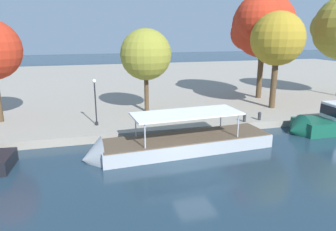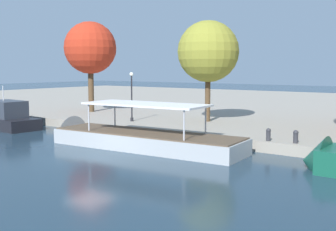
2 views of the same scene
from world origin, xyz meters
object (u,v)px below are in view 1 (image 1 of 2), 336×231
object	(u,v)px
mooring_bollard_2	(245,117)
tree_4	(261,25)
tree_3	(278,39)
motor_yacht_2	(334,124)
tour_boat_1	(174,147)
mooring_bollard_1	(260,116)
lamp_post	(95,100)
tree_2	(145,55)

from	to	relation	value
mooring_bollard_2	tree_4	distance (m)	13.86
mooring_bollard_2	tree_3	size ratio (longest dim) A/B	0.08
motor_yacht_2	tree_4	bearing A→B (deg)	-83.66
tour_boat_1	mooring_bollard_2	xyz separation A→B (m)	(7.87, 3.69, 0.78)
tour_boat_1	tree_4	bearing A→B (deg)	-142.25
tree_3	tree_4	distance (m)	5.01
mooring_bollard_1	lamp_post	distance (m)	15.19
tour_boat_1	motor_yacht_2	bearing A→B (deg)	179.63
tour_boat_1	tree_4	distance (m)	21.18
tour_boat_1	mooring_bollard_2	distance (m)	8.73
tree_4	lamp_post	bearing A→B (deg)	-161.36
tour_boat_1	tree_4	world-z (taller)	tree_4
motor_yacht_2	tree_3	bearing A→B (deg)	-74.71
tree_2	tree_4	distance (m)	15.02
motor_yacht_2	lamp_post	xyz separation A→B (m)	(-20.79, 5.13, 2.26)
tree_2	lamp_post	bearing A→B (deg)	-144.40
lamp_post	motor_yacht_2	bearing A→B (deg)	-13.85
lamp_post	tree_3	world-z (taller)	tree_3
tree_2	tree_4	world-z (taller)	tree_4
tour_boat_1	mooring_bollard_1	size ratio (longest dim) A/B	18.26
tour_boat_1	lamp_post	distance (m)	8.57
motor_yacht_2	tree_2	size ratio (longest dim) A/B	1.09
motor_yacht_2	tree_2	distance (m)	18.84
mooring_bollard_2	tree_3	bearing A→B (deg)	37.00
tree_2	mooring_bollard_1	bearing A→B (deg)	-31.64
tree_3	tree_4	size ratio (longest dim) A/B	0.81
mooring_bollard_2	lamp_post	bearing A→B (deg)	169.56
motor_yacht_2	mooring_bollard_1	distance (m)	6.55
motor_yacht_2	tree_3	world-z (taller)	tree_3
mooring_bollard_1	mooring_bollard_2	distance (m)	1.66
mooring_bollard_1	mooring_bollard_2	xyz separation A→B (m)	(-1.65, -0.17, 0.00)
tree_2	tree_4	xyz separation A→B (m)	(14.44, 2.90, 2.97)
tour_boat_1	tree_3	size ratio (longest dim) A/B	1.44
lamp_post	tree_3	size ratio (longest dim) A/B	0.41
tour_boat_1	mooring_bollard_1	world-z (taller)	tour_boat_1
lamp_post	mooring_bollard_2	bearing A→B (deg)	-10.44
lamp_post	tree_4	world-z (taller)	tree_4
tree_4	motor_yacht_2	bearing A→B (deg)	-84.35
tour_boat_1	motor_yacht_2	world-z (taller)	motor_yacht_2
tour_boat_1	tree_3	distance (m)	17.54
tour_boat_1	motor_yacht_2	distance (m)	15.44
motor_yacht_2	mooring_bollard_2	size ratio (longest dim) A/B	11.48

